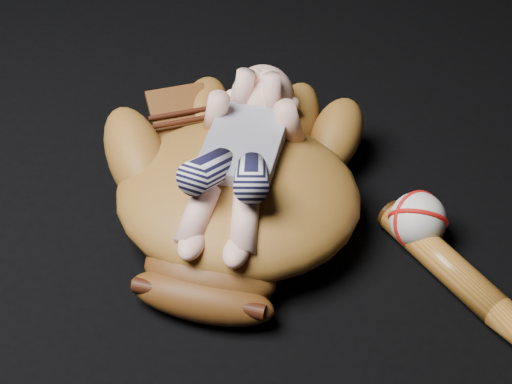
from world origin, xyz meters
The scene contains 3 objects.
baseball_glove centered at (-0.07, 0.07, 0.08)m, with size 0.45×0.52×0.16m, color brown, non-canonical shape.
newborn_baby centered at (-0.07, 0.08, 0.14)m, with size 0.18×0.38×0.16m, color #F5B49E, non-canonical shape.
baseball centered at (0.20, 0.08, 0.04)m, with size 0.08×0.08×0.08m, color silver.
Camera 1 is at (0.09, -0.78, 0.85)m, focal length 55.00 mm.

